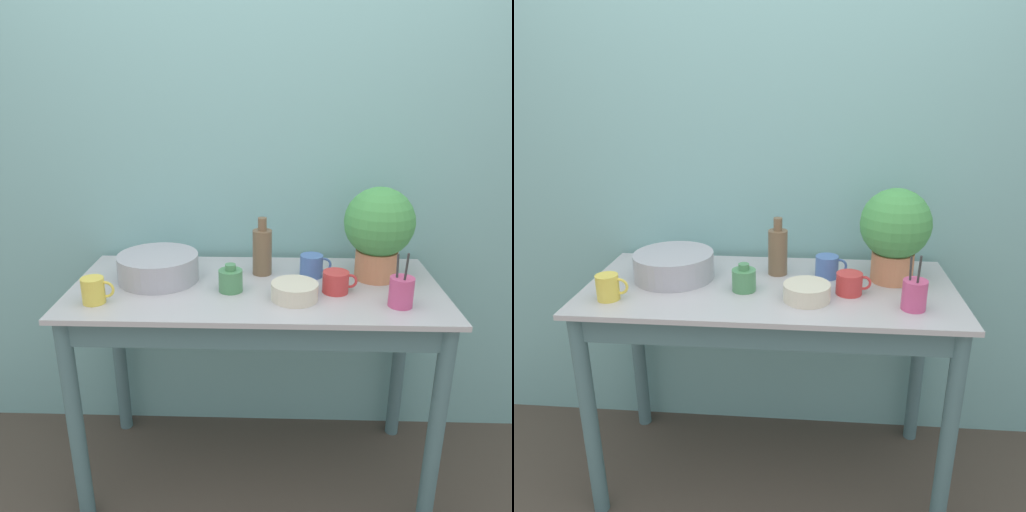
{
  "view_description": "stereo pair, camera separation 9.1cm",
  "coord_description": "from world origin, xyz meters",
  "views": [
    {
      "loc": [
        0.06,
        -1.46,
        1.64
      ],
      "look_at": [
        0.0,
        0.32,
        1.01
      ],
      "focal_mm": 35.0,
      "sensor_mm": 36.0,
      "label": 1
    },
    {
      "loc": [
        0.15,
        -1.45,
        1.64
      ],
      "look_at": [
        0.0,
        0.32,
        1.01
      ],
      "focal_mm": 35.0,
      "sensor_mm": 36.0,
      "label": 2
    }
  ],
  "objects": [
    {
      "name": "counter_table",
      "position": [
        0.0,
        0.3,
        0.71
      ],
      "size": [
        1.42,
        0.65,
        0.89
      ],
      "color": "slate",
      "rests_on": "ground_plane"
    },
    {
      "name": "bottle_short",
      "position": [
        -0.09,
        0.27,
        0.93
      ],
      "size": [
        0.09,
        0.09,
        0.11
      ],
      "color": "#4C8C59",
      "rests_on": "counter_table"
    },
    {
      "name": "utensil_cup",
      "position": [
        0.51,
        0.15,
        0.94
      ],
      "size": [
        0.09,
        0.09,
        0.21
      ],
      "color": "#CC4C7F",
      "rests_on": "counter_table"
    },
    {
      "name": "wall_back",
      "position": [
        0.0,
        0.7,
        1.2
      ],
      "size": [
        6.0,
        0.05,
        2.4
      ],
      "color": "#7AB2B2",
      "rests_on": "ground_plane"
    },
    {
      "name": "mug_yellow",
      "position": [
        -0.57,
        0.14,
        0.94
      ],
      "size": [
        0.12,
        0.08,
        0.09
      ],
      "color": "#E5CC4C",
      "rests_on": "counter_table"
    },
    {
      "name": "mug_blue",
      "position": [
        0.22,
        0.43,
        0.93
      ],
      "size": [
        0.13,
        0.09,
        0.09
      ],
      "color": "#4C70B7",
      "rests_on": "counter_table"
    },
    {
      "name": "bottle_tall",
      "position": [
        0.02,
        0.45,
        0.99
      ],
      "size": [
        0.08,
        0.08,
        0.24
      ],
      "color": "brown",
      "rests_on": "counter_table"
    },
    {
      "name": "potted_plant",
      "position": [
        0.47,
        0.42,
        1.1
      ],
      "size": [
        0.27,
        0.27,
        0.37
      ],
      "color": "tan",
      "rests_on": "counter_table"
    },
    {
      "name": "bowl_wash_large",
      "position": [
        -0.39,
        0.37,
        0.94
      ],
      "size": [
        0.32,
        0.32,
        0.11
      ],
      "color": "#A8A8B2",
      "rests_on": "counter_table"
    },
    {
      "name": "mug_red",
      "position": [
        0.3,
        0.27,
        0.93
      ],
      "size": [
        0.13,
        0.1,
        0.08
      ],
      "color": "#C63838",
      "rests_on": "counter_table"
    },
    {
      "name": "bowl_small_cream",
      "position": [
        0.14,
        0.2,
        0.92
      ],
      "size": [
        0.17,
        0.17,
        0.06
      ],
      "color": "beige",
      "rests_on": "counter_table"
    }
  ]
}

